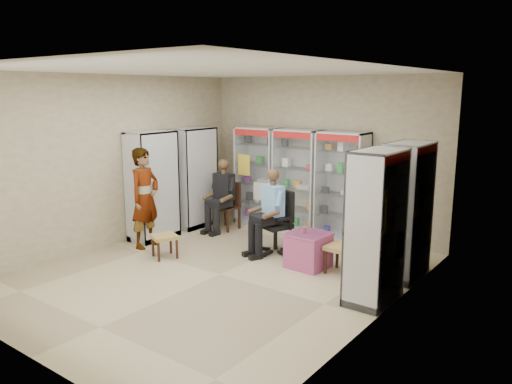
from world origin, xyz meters
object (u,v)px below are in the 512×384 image
Objects in this scene: cabinet_left_far at (194,178)px; seated_shopkeeper at (274,214)px; cabinet_back_mid at (298,181)px; cabinet_back_right at (342,187)px; cabinet_back_left at (258,176)px; cabinet_right_far at (407,211)px; office_chair at (276,222)px; cabinet_right_near at (376,227)px; woven_stool_a at (341,259)px; standing_man at (145,198)px; wooden_chair at (226,206)px; pink_trunk at (308,250)px; cabinet_left_near at (152,186)px; woven_stool_b at (165,246)px.

cabinet_left_far is 2.37m from seated_shopkeeper.
cabinet_back_mid is 0.95m from cabinet_back_right.
cabinet_back_left and cabinet_right_far have the same top height.
office_chair is 0.16m from seated_shopkeeper.
cabinet_left_far is at bearing -171.11° from seated_shopkeeper.
cabinet_right_near is 1.00× the size of cabinet_left_far.
cabinet_back_left is 1.00× the size of cabinet_back_mid.
cabinet_back_left reaches higher than woven_stool_a.
cabinet_back_right is 1.13× the size of standing_man.
cabinet_back_left is 1.90m from cabinet_back_right.
cabinet_right_far reaches higher than wooden_chair.
pink_trunk is (2.45, -0.93, -0.19)m from wooden_chair.
cabinet_right_near is (3.53, -2.23, 0.00)m from cabinet_back_left.
cabinet_left_far is 1.10m from cabinet_left_near.
cabinet_back_left is 0.95m from cabinet_back_mid.
cabinet_right_near is 3.60m from woven_stool_b.
cabinet_right_near is 4.60× the size of woven_stool_a.
standing_man is at bearing -131.91° from seated_shopkeeper.
cabinet_back_mid is 2.94m from woven_stool_b.
pink_trunk is (3.13, -0.73, -0.72)m from cabinet_left_far.
wooden_chair is 0.53× the size of standing_man.
cabinet_back_right reaches higher than wooden_chair.
wooden_chair is (0.68, 1.30, -0.53)m from cabinet_left_near.
office_chair is 2.78× the size of woven_stool_b.
cabinet_right_far is 1.86× the size of office_chair.
woven_stool_a is (-0.80, -0.45, -0.78)m from cabinet_right_far.
cabinet_back_left and cabinet_back_right have the same top height.
cabinet_right_near is at bearing -53.84° from cabinet_back_right.
cabinet_left_far is at bearing -169.92° from office_chair.
cabinet_right_near is at bearing -180.00° from cabinet_right_far.
cabinet_back_mid is at bearing 137.20° from cabinet_left_near.
pink_trunk is (-1.33, 0.57, -0.72)m from cabinet_right_near.
office_chair reaches higher than wooden_chair.
woven_stool_b is at bearing -81.25° from wooden_chair.
woven_stool_a is (1.36, -0.21, -0.32)m from office_chair.
cabinet_left_far reaches higher than pink_trunk.
standing_man reaches higher than seated_shopkeeper.
office_chair is at bearing 110.81° from seated_shopkeeper.
office_chair is 2.47× the size of woven_stool_a.
cabinet_right_near is (0.00, -1.10, 0.00)m from cabinet_right_far.
cabinet_left_far is at bearing -135.00° from cabinet_back_left.
cabinet_left_near is 3.47× the size of pink_trunk.
cabinet_back_left is 2.13× the size of wooden_chair.
cabinet_right_far is at bearing 27.06° from office_chair.
cabinet_right_far is 1.00× the size of cabinet_left_far.
cabinet_back_right reaches higher than standing_man.
cabinet_left_near is at bearing 146.47° from woven_stool_b.
woven_stool_a is 3.56m from standing_man.
cabinet_back_mid is 2.51m from woven_stool_a.
cabinet_right_near is at bearing -1.01° from office_chair.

